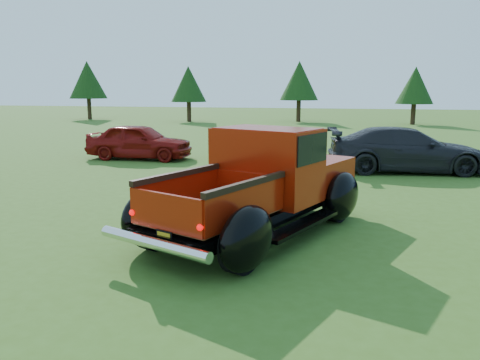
{
  "coord_description": "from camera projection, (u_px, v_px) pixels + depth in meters",
  "views": [
    {
      "loc": [
        1.66,
        -8.63,
        2.69
      ],
      "look_at": [
        -0.51,
        0.2,
        0.92
      ],
      "focal_mm": 35.0,
      "sensor_mm": 36.0,
      "label": 1
    }
  ],
  "objects": [
    {
      "name": "show_car_grey",
      "position": [
        406.0,
        150.0,
        15.42
      ],
      "size": [
        5.3,
        2.75,
        1.47
      ],
      "primitive_type": "imported",
      "rotation": [
        0.0,
        0.0,
        1.71
      ],
      "color": "black",
      "rests_on": "ground"
    },
    {
      "name": "pickup_truck",
      "position": [
        267.0,
        182.0,
        9.01
      ],
      "size": [
        4.0,
        5.66,
        1.98
      ],
      "rotation": [
        0.0,
        0.0,
        -0.38
      ],
      "color": "black",
      "rests_on": "ground"
    },
    {
      "name": "show_car_red",
      "position": [
        139.0,
        141.0,
        18.25
      ],
      "size": [
        4.12,
        1.76,
        1.39
      ],
      "primitive_type": "imported",
      "rotation": [
        0.0,
        0.0,
        1.6
      ],
      "color": "maroon",
      "rests_on": "ground"
    },
    {
      "name": "tree_west",
      "position": [
        189.0,
        84.0,
        38.99
      ],
      "size": [
        2.94,
        2.94,
        4.6
      ],
      "color": "#332114",
      "rests_on": "ground"
    },
    {
      "name": "tree_far_west",
      "position": [
        88.0,
        80.0,
        42.2
      ],
      "size": [
        3.33,
        3.33,
        5.2
      ],
      "color": "#332114",
      "rests_on": "ground"
    },
    {
      "name": "ground",
      "position": [
        263.0,
        229.0,
        9.13
      ],
      "size": [
        120.0,
        120.0,
        0.0
      ],
      "primitive_type": "plane",
      "color": "#365618",
      "rests_on": "ground"
    },
    {
      "name": "tree_mid_left",
      "position": [
        299.0,
        81.0,
        38.74
      ],
      "size": [
        3.2,
        3.2,
        5.0
      ],
      "color": "#332114",
      "rests_on": "ground"
    },
    {
      "name": "show_car_yellow",
      "position": [
        269.0,
        145.0,
        17.77
      ],
      "size": [
        3.75,
        1.74,
        1.19
      ],
      "primitive_type": "imported",
      "rotation": [
        0.0,
        0.0,
        1.44
      ],
      "color": "orange",
      "rests_on": "ground"
    },
    {
      "name": "tree_mid_right",
      "position": [
        415.0,
        86.0,
        35.77
      ],
      "size": [
        2.82,
        2.82,
        4.4
      ],
      "color": "#332114",
      "rests_on": "ground"
    }
  ]
}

